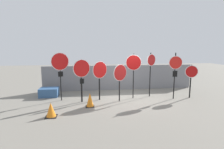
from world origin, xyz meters
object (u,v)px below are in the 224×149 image
Objects in this scene: stop_sign_2 at (100,73)px; stop_sign_5 at (151,64)px; stop_sign_0 at (60,64)px; stop_sign_1 at (82,73)px; traffic_cone_0 at (90,100)px; stop_sign_3 at (120,75)px; stop_sign_4 at (134,65)px; stop_sign_7 at (191,75)px; stop_sign_6 at (175,67)px; storage_crate at (49,92)px; traffic_cone_1 at (51,110)px.

stop_sign_5 reaches higher than stop_sign_2.
stop_sign_0 is 5.07m from stop_sign_5.
stop_sign_1 is 1.51m from traffic_cone_0.
stop_sign_5 is (1.92, 0.64, 0.45)m from stop_sign_3.
stop_sign_2 is 1.92m from stop_sign_4.
stop_sign_5 is 2.32m from stop_sign_7.
stop_sign_4 is 0.98× the size of stop_sign_6.
traffic_cone_0 is (-3.54, -1.33, -1.57)m from stop_sign_5.
stop_sign_1 is 2.14× the size of storage_crate.
stop_sign_5 is 6.21m from storage_crate.
stop_sign_6 reaches higher than traffic_cone_0.
stop_sign_5 is 4.17× the size of traffic_cone_1.
stop_sign_1 is at bearing -34.57° from storage_crate.
stop_sign_0 is at bearing -48.01° from storage_crate.
stop_sign_2 reaches higher than storage_crate.
traffic_cone_1 is at bearing -168.19° from stop_sign_2.
traffic_cone_1 is at bearing -156.60° from stop_sign_6.
stop_sign_7 is at bearing -24.80° from stop_sign_1.
storage_crate is (-0.77, 3.21, -0.05)m from traffic_cone_1.
stop_sign_7 is 3.09× the size of traffic_cone_1.
traffic_cone_1 is (-2.18, -2.10, -1.22)m from stop_sign_2.
stop_sign_1 reaches higher than stop_sign_7.
storage_crate is at bearing 142.92° from stop_sign_5.
stop_sign_6 reaches higher than stop_sign_5.
stop_sign_6 is (5.09, -0.06, 0.24)m from stop_sign_1.
traffic_cone_1 is (-5.16, -2.41, -1.61)m from stop_sign_5.
stop_sign_6 reaches higher than stop_sign_7.
stop_sign_3 is at bearing -172.38° from stop_sign_6.
traffic_cone_1 is at bearing -114.67° from stop_sign_0.
stop_sign_3 is 2.90× the size of traffic_cone_0.
storage_crate is at bearing 127.40° from stop_sign_2.
stop_sign_6 is 1.14m from stop_sign_7.
stop_sign_0 reaches higher than stop_sign_1.
stop_sign_5 reaches higher than stop_sign_7.
stop_sign_4 is 0.99× the size of stop_sign_5.
stop_sign_3 is 0.78× the size of stop_sign_5.
stop_sign_3 reaches higher than storage_crate.
stop_sign_0 reaches higher than storage_crate.
storage_crate is at bearing 129.55° from stop_sign_3.
stop_sign_1 is 3.99m from stop_sign_5.
stop_sign_5 is (2.98, 0.31, 0.38)m from stop_sign_2.
stop_sign_7 is at bearing 7.73° from traffic_cone_0.
stop_sign_4 is 4.87m from traffic_cone_1.
stop_sign_6 reaches higher than traffic_cone_1.
traffic_cone_0 reaches higher than traffic_cone_1.
stop_sign_0 reaches higher than stop_sign_2.
stop_sign_1 is 6.13m from stop_sign_7.
stop_sign_0 is 3.79× the size of traffic_cone_0.
traffic_cone_1 is 3.30m from storage_crate.
stop_sign_4 is at bearing 23.93° from traffic_cone_0.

